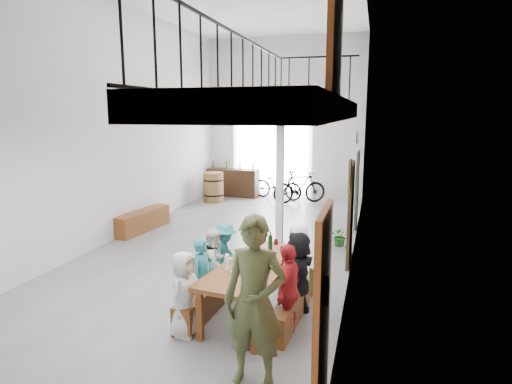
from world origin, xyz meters
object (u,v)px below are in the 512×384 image
(bench_inner, at_px, (209,297))
(side_bench, at_px, (143,221))
(tasting_table, at_px, (256,269))
(oak_barrel, at_px, (214,187))
(bicycle_near, at_px, (278,185))
(serving_counter, at_px, (233,183))
(host_standing, at_px, (255,302))

(bench_inner, bearing_deg, side_bench, 134.39)
(tasting_table, height_order, oak_barrel, oak_barrel)
(bicycle_near, bearing_deg, bench_inner, -156.58)
(bench_inner, bearing_deg, serving_counter, 109.13)
(serving_counter, relative_size, bicycle_near, 0.99)
(serving_counter, bearing_deg, bench_inner, -69.16)
(tasting_table, distance_m, side_bench, 5.45)
(tasting_table, xyz_separation_m, bicycle_near, (-1.60, 8.55, -0.22))
(tasting_table, relative_size, bench_inner, 1.30)
(bench_inner, height_order, bicycle_near, bicycle_near)
(side_bench, relative_size, oak_barrel, 1.83)
(tasting_table, xyz_separation_m, host_standing, (0.43, -1.57, 0.25))
(side_bench, height_order, bicycle_near, bicycle_near)
(tasting_table, relative_size, side_bench, 1.29)
(side_bench, xyz_separation_m, bicycle_near, (2.41, 4.89, 0.23))
(bicycle_near, bearing_deg, tasting_table, -151.79)
(tasting_table, distance_m, oak_barrel, 8.31)
(tasting_table, distance_m, host_standing, 1.65)
(tasting_table, relative_size, serving_counter, 1.28)
(bench_inner, bearing_deg, tasting_table, 7.16)
(bench_inner, bearing_deg, host_standing, -49.89)
(side_bench, bearing_deg, oak_barrel, 83.43)
(side_bench, distance_m, bicycle_near, 5.46)
(oak_barrel, height_order, host_standing, host_standing)
(tasting_table, bearing_deg, serving_counter, 117.82)
(bicycle_near, bearing_deg, serving_counter, 104.20)
(side_bench, bearing_deg, host_standing, -49.67)
(serving_counter, bearing_deg, tasting_table, -64.75)
(side_bench, height_order, host_standing, host_standing)
(oak_barrel, bearing_deg, host_standing, -66.21)
(side_bench, height_order, oak_barrel, oak_barrel)
(bicycle_near, bearing_deg, host_standing, -151.07)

